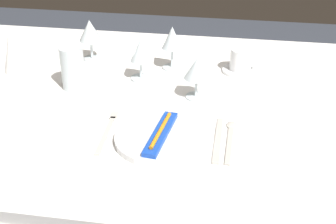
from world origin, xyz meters
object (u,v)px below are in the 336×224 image
object	(u,v)px
toothbrush_package	(161,133)
wine_glass_far	(197,70)
dinner_plate	(161,138)
wine_glass_left	(172,40)
wine_glass_right	(140,53)
drink_tumbler	(73,70)
coffee_cup_left	(241,59)
wine_glass_centre	(90,32)
napkin_folded	(12,52)
fork_outer	(108,130)
spoon_soup	(230,136)
dinner_knife	(218,141)

from	to	relation	value
toothbrush_package	wine_glass_far	bearing A→B (deg)	75.73
dinner_plate	wine_glass_far	world-z (taller)	wine_glass_far
wine_glass_left	wine_glass_right	size ratio (longest dim) A/B	1.12
wine_glass_right	drink_tumbler	xyz separation A→B (m)	(-0.20, -0.10, -0.03)
wine_glass_far	coffee_cup_left	bearing A→B (deg)	57.82
toothbrush_package	wine_glass_right	bearing A→B (deg)	109.75
wine_glass_centre	wine_glass_far	size ratio (longest dim) A/B	1.12
coffee_cup_left	drink_tumbler	xyz separation A→B (m)	(-0.52, -0.20, 0.01)
wine_glass_centre	napkin_folded	xyz separation A→B (m)	(-0.23, -0.15, -0.03)
wine_glass_right	wine_glass_left	bearing A→B (deg)	48.47
coffee_cup_left	napkin_folded	bearing A→B (deg)	-170.96
dinner_plate	wine_glass_left	size ratio (longest dim) A/B	1.59
wine_glass_right	drink_tumbler	distance (m)	0.22
coffee_cup_left	wine_glass_centre	size ratio (longest dim) A/B	0.67
wine_glass_right	toothbrush_package	bearing A→B (deg)	-70.25
dinner_plate	napkin_folded	size ratio (longest dim) A/B	1.61
wine_glass_centre	wine_glass_right	bearing A→B (deg)	-32.44
dinner_plate	coffee_cup_left	size ratio (longest dim) A/B	2.46
wine_glass_far	fork_outer	bearing A→B (deg)	-133.55
spoon_soup	wine_glass_right	world-z (taller)	wine_glass_right
wine_glass_centre	wine_glass_far	world-z (taller)	wine_glass_centre
dinner_plate	wine_glass_centre	xyz separation A→B (m)	(-0.34, 0.49, 0.10)
dinner_knife	spoon_soup	bearing A→B (deg)	40.63
toothbrush_package	drink_tumbler	size ratio (longest dim) A/B	1.54
dinner_knife	wine_glass_right	size ratio (longest dim) A/B	1.61
dinner_plate	coffee_cup_left	world-z (taller)	coffee_cup_left
dinner_plate	wine_glass_centre	world-z (taller)	wine_glass_centre
dinner_plate	dinner_knife	distance (m)	0.15
wine_glass_left	wine_glass_far	distance (m)	0.23
wine_glass_left	wine_glass_far	xyz separation A→B (m)	(0.10, -0.20, -0.01)
napkin_folded	wine_glass_left	bearing A→B (deg)	12.18
fork_outer	drink_tumbler	xyz separation A→B (m)	(-0.17, 0.23, 0.06)
wine_glass_centre	wine_glass_left	xyz separation A→B (m)	(0.30, -0.03, 0.00)
dinner_knife	drink_tumbler	xyz separation A→B (m)	(-0.47, 0.24, 0.06)
wine_glass_far	drink_tumbler	bearing A→B (deg)	179.13
fork_outer	spoon_soup	xyz separation A→B (m)	(0.33, 0.02, 0.00)
coffee_cup_left	wine_glass_right	world-z (taller)	wine_glass_right
napkin_folded	coffee_cup_left	bearing A→B (deg)	9.04
wine_glass_right	coffee_cup_left	bearing A→B (deg)	18.35
spoon_soup	drink_tumbler	distance (m)	0.55
dinner_knife	wine_glass_far	bearing A→B (deg)	109.63
toothbrush_package	dinner_knife	world-z (taller)	toothbrush_package
fork_outer	spoon_soup	world-z (taller)	spoon_soup
toothbrush_package	wine_glass_far	size ratio (longest dim) A/B	1.62
napkin_folded	dinner_knife	bearing A→B (deg)	-24.22
wine_glass_left	wine_glass_far	world-z (taller)	wine_glass_left
spoon_soup	toothbrush_package	bearing A→B (deg)	-164.75
wine_glass_centre	wine_glass_right	size ratio (longest dim) A/B	1.09
toothbrush_package	coffee_cup_left	xyz separation A→B (m)	(0.20, 0.46, 0.02)
fork_outer	coffee_cup_left	xyz separation A→B (m)	(0.35, 0.44, 0.04)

